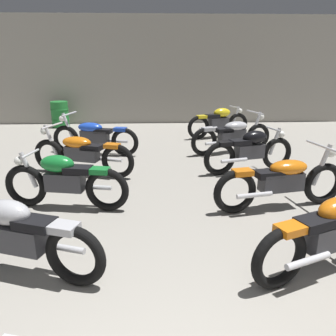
# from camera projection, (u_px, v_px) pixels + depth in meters

# --- Properties ---
(back_wall) EXTENTS (13.24, 0.24, 3.60)m
(back_wall) POSITION_uv_depth(u_px,v_px,m) (159.00, 71.00, 11.64)
(back_wall) COLOR #9E998E
(back_wall) RESTS_ON ground
(motorcycle_left_row_1) EXTENTS (1.90, 0.77, 0.88)m
(motorcycle_left_row_1) POSITION_uv_depth(u_px,v_px,m) (18.00, 236.00, 3.51)
(motorcycle_left_row_1) COLOR black
(motorcycle_left_row_1) RESTS_ON ground
(motorcycle_left_row_2) EXTENTS (1.96, 0.56, 0.88)m
(motorcycle_left_row_2) POSITION_uv_depth(u_px,v_px,m) (65.00, 180.00, 5.11)
(motorcycle_left_row_2) COLOR black
(motorcycle_left_row_2) RESTS_ON ground
(motorcycle_left_row_3) EXTENTS (2.10, 0.91, 0.97)m
(motorcycle_left_row_3) POSITION_uv_depth(u_px,v_px,m) (82.00, 153.00, 6.61)
(motorcycle_left_row_3) COLOR black
(motorcycle_left_row_3) RESTS_ON ground
(motorcycle_left_row_4) EXTENTS (2.13, 0.81, 0.97)m
(motorcycle_left_row_4) POSITION_uv_depth(u_px,v_px,m) (94.00, 136.00, 8.05)
(motorcycle_left_row_4) COLOR black
(motorcycle_left_row_4) RESTS_ON ground
(motorcycle_right_row_1) EXTENTS (1.86, 0.85, 0.88)m
(motorcycle_right_row_1) POSITION_uv_depth(u_px,v_px,m) (329.00, 233.00, 3.56)
(motorcycle_right_row_1) COLOR black
(motorcycle_right_row_1) RESTS_ON ground
(motorcycle_right_row_2) EXTENTS (2.15, 0.76, 0.97)m
(motorcycle_right_row_2) POSITION_uv_depth(u_px,v_px,m) (282.00, 180.00, 5.11)
(motorcycle_right_row_2) COLOR black
(motorcycle_right_row_2) RESTS_ON ground
(motorcycle_right_row_3) EXTENTS (1.93, 0.70, 0.88)m
(motorcycle_right_row_3) POSITION_uv_depth(u_px,v_px,m) (250.00, 150.00, 6.77)
(motorcycle_right_row_3) COLOR black
(motorcycle_right_row_3) RESTS_ON ground
(motorcycle_right_row_4) EXTENTS (2.09, 0.92, 0.97)m
(motorcycle_right_row_4) POSITION_uv_depth(u_px,v_px,m) (232.00, 134.00, 8.18)
(motorcycle_right_row_4) COLOR black
(motorcycle_right_row_4) RESTS_ON ground
(motorcycle_right_row_5) EXTENTS (1.89, 0.78, 0.88)m
(motorcycle_right_row_5) POSITION_uv_depth(u_px,v_px,m) (219.00, 122.00, 9.79)
(motorcycle_right_row_5) COLOR black
(motorcycle_right_row_5) RESTS_ON ground
(oil_drum) EXTENTS (0.59, 0.59, 0.85)m
(oil_drum) POSITION_uv_depth(u_px,v_px,m) (60.00, 114.00, 11.27)
(oil_drum) COLOR #1E722D
(oil_drum) RESTS_ON ground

